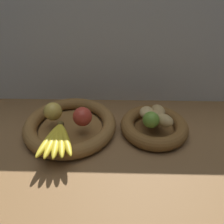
# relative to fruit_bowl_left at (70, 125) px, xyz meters

# --- Properties ---
(ground_plane) EXTENTS (1.40, 0.90, 0.03)m
(ground_plane) POSITION_rel_fruit_bowl_left_xyz_m (0.20, -0.04, -0.04)
(ground_plane) COLOR brown
(back_wall) EXTENTS (1.40, 0.03, 0.55)m
(back_wall) POSITION_rel_fruit_bowl_left_xyz_m (0.20, 0.26, 0.25)
(back_wall) COLOR silver
(back_wall) RESTS_ON ground_plane
(fruit_bowl_left) EXTENTS (0.38, 0.38, 0.05)m
(fruit_bowl_left) POSITION_rel_fruit_bowl_left_xyz_m (0.00, 0.00, 0.00)
(fruit_bowl_left) COLOR brown
(fruit_bowl_left) RESTS_ON ground_plane
(fruit_bowl_right) EXTENTS (0.28, 0.28, 0.05)m
(fruit_bowl_right) POSITION_rel_fruit_bowl_left_xyz_m (0.35, 0.00, 0.00)
(fruit_bowl_right) COLOR brown
(fruit_bowl_right) RESTS_ON ground_plane
(apple_red_right) EXTENTS (0.08, 0.08, 0.08)m
(apple_red_right) POSITION_rel_fruit_bowl_left_xyz_m (0.06, -0.03, 0.07)
(apple_red_right) COLOR #B73828
(apple_red_right) RESTS_ON fruit_bowl_left
(apple_golden_left) EXTENTS (0.07, 0.07, 0.07)m
(apple_golden_left) POSITION_rel_fruit_bowl_left_xyz_m (-0.06, 0.00, 0.07)
(apple_golden_left) COLOR gold
(apple_golden_left) RESTS_ON fruit_bowl_left
(banana_bunch_front) EXTENTS (0.14, 0.20, 0.03)m
(banana_bunch_front) POSITION_rel_fruit_bowl_left_xyz_m (-0.02, -0.14, 0.04)
(banana_bunch_front) COLOR gold
(banana_bunch_front) RESTS_ON fruit_bowl_left
(potato_oblong) EXTENTS (0.07, 0.08, 0.04)m
(potato_oblong) POSITION_rel_fruit_bowl_left_xyz_m (0.31, 0.03, 0.05)
(potato_oblong) COLOR tan
(potato_oblong) RESTS_ON fruit_bowl_right
(potato_back) EXTENTS (0.07, 0.09, 0.04)m
(potato_back) POSITION_rel_fruit_bowl_left_xyz_m (0.36, 0.04, 0.05)
(potato_back) COLOR #A38451
(potato_back) RESTS_ON fruit_bowl_right
(potato_small) EXTENTS (0.09, 0.09, 0.05)m
(potato_small) POSITION_rel_fruit_bowl_left_xyz_m (0.38, -0.03, 0.05)
(potato_small) COLOR tan
(potato_small) RESTS_ON fruit_bowl_right
(potato_large) EXTENTS (0.09, 0.09, 0.04)m
(potato_large) POSITION_rel_fruit_bowl_left_xyz_m (0.35, 0.00, 0.05)
(potato_large) COLOR tan
(potato_large) RESTS_ON fruit_bowl_right
(lime_near) EXTENTS (0.06, 0.06, 0.06)m
(lime_near) POSITION_rel_fruit_bowl_left_xyz_m (0.32, -0.04, 0.06)
(lime_near) COLOR olive
(lime_near) RESTS_ON fruit_bowl_right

